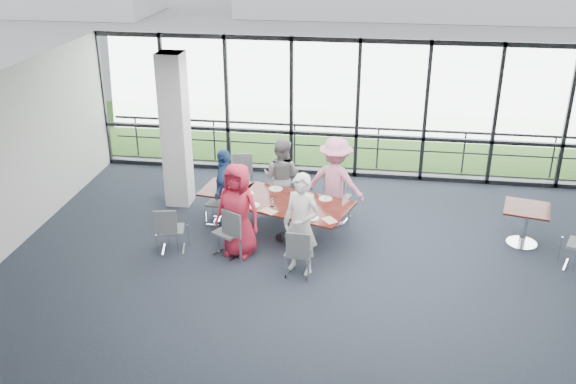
# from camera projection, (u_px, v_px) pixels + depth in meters

# --- Properties ---
(floor) EXTENTS (12.00, 10.00, 0.02)m
(floor) POSITION_uv_depth(u_px,v_px,m) (338.00, 292.00, 10.51)
(floor) COLOR #202832
(floor) RESTS_ON ground
(ceiling) EXTENTS (12.00, 10.00, 0.04)m
(ceiling) POSITION_uv_depth(u_px,v_px,m) (346.00, 102.00, 9.20)
(ceiling) COLOR white
(ceiling) RESTS_ON ground
(curtain_wall_back) EXTENTS (12.00, 0.10, 3.20)m
(curtain_wall_back) POSITION_uv_depth(u_px,v_px,m) (358.00, 110.00, 14.37)
(curtain_wall_back) COLOR white
(curtain_wall_back) RESTS_ON ground
(structural_column) EXTENTS (0.50, 0.50, 3.20)m
(structural_column) POSITION_uv_depth(u_px,v_px,m) (176.00, 131.00, 13.05)
(structural_column) COLOR white
(structural_column) RESTS_ON ground
(apron) EXTENTS (80.00, 70.00, 0.02)m
(apron) POSITION_uv_depth(u_px,v_px,m) (363.00, 114.00, 19.55)
(apron) COLOR gray
(apron) RESTS_ON ground
(grass_strip) EXTENTS (80.00, 5.00, 0.01)m
(grass_strip) POSITION_uv_depth(u_px,v_px,m) (360.00, 135.00, 17.73)
(grass_strip) COLOR #255719
(grass_strip) RESTS_ON ground
(guard_rail) EXTENTS (12.00, 0.06, 0.06)m
(guard_rail) POSITION_uv_depth(u_px,v_px,m) (357.00, 147.00, 15.36)
(guard_rail) COLOR #2D2D33
(guard_rail) RESTS_ON ground
(main_table) EXTENTS (2.47, 1.84, 0.75)m
(main_table) POSITION_uv_depth(u_px,v_px,m) (290.00, 208.00, 11.93)
(main_table) COLOR #3E0A08
(main_table) RESTS_ON ground
(side_table_left) EXTENTS (1.01, 1.01, 0.75)m
(side_table_left) POSITION_uv_depth(u_px,v_px,m) (226.00, 193.00, 12.55)
(side_table_left) COLOR #3E0A08
(side_table_left) RESTS_ON ground
(side_table_right) EXTENTS (0.95, 0.95, 0.75)m
(side_table_right) POSITION_uv_depth(u_px,v_px,m) (526.00, 214.00, 11.74)
(side_table_right) COLOR #3E0A08
(side_table_right) RESTS_ON ground
(diner_near_left) EXTENTS (0.96, 0.75, 1.74)m
(diner_near_left) POSITION_uv_depth(u_px,v_px,m) (238.00, 210.00, 11.31)
(diner_near_left) COLOR red
(diner_near_left) RESTS_ON ground
(diner_near_right) EXTENTS (0.79, 0.69, 1.80)m
(diner_near_right) POSITION_uv_depth(u_px,v_px,m) (301.00, 224.00, 10.75)
(diner_near_right) COLOR white
(diner_near_right) RESTS_ON ground
(diner_far_left) EXTENTS (0.88, 0.67, 1.62)m
(diner_far_left) POSITION_uv_depth(u_px,v_px,m) (281.00, 178.00, 12.84)
(diner_far_left) COLOR gray
(diner_far_left) RESTS_ON ground
(diner_far_right) EXTENTS (1.29, 0.93, 1.80)m
(diner_far_right) POSITION_uv_depth(u_px,v_px,m) (335.00, 182.00, 12.40)
(diner_far_right) COLOR pink
(diner_far_right) RESTS_ON ground
(diner_end) EXTENTS (0.65, 1.00, 1.59)m
(diner_end) POSITION_uv_depth(u_px,v_px,m) (226.00, 188.00, 12.41)
(diner_end) COLOR #2B4E8B
(diner_end) RESTS_ON ground
(chair_main_nl) EXTENTS (0.61, 0.61, 0.92)m
(chair_main_nl) POSITION_uv_depth(u_px,v_px,m) (229.00, 232.00, 11.45)
(chair_main_nl) COLOR slate
(chair_main_nl) RESTS_ON ground
(chair_main_nr) EXTENTS (0.45, 0.45, 0.87)m
(chair_main_nr) POSITION_uv_depth(u_px,v_px,m) (298.00, 252.00, 10.82)
(chair_main_nr) COLOR slate
(chair_main_nr) RESTS_ON ground
(chair_main_fl) EXTENTS (0.60, 0.60, 0.92)m
(chair_main_fl) POSITION_uv_depth(u_px,v_px,m) (292.00, 192.00, 13.03)
(chair_main_fl) COLOR slate
(chair_main_fl) RESTS_ON ground
(chair_main_fr) EXTENTS (0.60, 0.60, 0.97)m
(chair_main_fr) POSITION_uv_depth(u_px,v_px,m) (337.00, 198.00, 12.73)
(chair_main_fr) COLOR slate
(chair_main_fr) RESTS_ON ground
(chair_main_end) EXTENTS (0.48, 0.48, 0.86)m
(chair_main_end) POSITION_uv_depth(u_px,v_px,m) (219.00, 203.00, 12.64)
(chair_main_end) COLOR slate
(chair_main_end) RESTS_ON ground
(chair_spare_la) EXTENTS (0.51, 0.51, 0.86)m
(chair_spare_la) POSITION_uv_depth(u_px,v_px,m) (172.00, 229.00, 11.60)
(chair_spare_la) COLOR slate
(chair_spare_la) RESTS_ON ground
(chair_spare_lb) EXTENTS (0.51, 0.51, 0.91)m
(chair_spare_lb) POSITION_uv_depth(u_px,v_px,m) (239.00, 178.00, 13.73)
(chair_spare_lb) COLOR slate
(chair_spare_lb) RESTS_ON ground
(plate_nl) EXTENTS (0.27, 0.27, 0.01)m
(plate_nl) POSITION_uv_depth(u_px,v_px,m) (253.00, 205.00, 11.76)
(plate_nl) COLOR white
(plate_nl) RESTS_ON main_table
(plate_nr) EXTENTS (0.24, 0.24, 0.01)m
(plate_nr) POSITION_uv_depth(u_px,v_px,m) (312.00, 218.00, 11.27)
(plate_nr) COLOR white
(plate_nr) RESTS_ON main_table
(plate_fl) EXTENTS (0.28, 0.28, 0.01)m
(plate_fl) POSITION_uv_depth(u_px,v_px,m) (276.00, 189.00, 12.46)
(plate_fl) COLOR white
(plate_fl) RESTS_ON main_table
(plate_fr) EXTENTS (0.26, 0.26, 0.01)m
(plate_fr) POSITION_uv_depth(u_px,v_px,m) (326.00, 199.00, 12.03)
(plate_fr) COLOR white
(plate_fr) RESTS_ON main_table
(plate_end) EXTENTS (0.27, 0.27, 0.01)m
(plate_end) POSITION_uv_depth(u_px,v_px,m) (247.00, 194.00, 12.25)
(plate_end) COLOR white
(plate_end) RESTS_ON main_table
(tumbler_a) EXTENTS (0.08, 0.08, 0.15)m
(tumbler_a) POSITION_uv_depth(u_px,v_px,m) (272.00, 202.00, 11.72)
(tumbler_a) COLOR white
(tumbler_a) RESTS_ON main_table
(tumbler_b) EXTENTS (0.07, 0.07, 0.14)m
(tumbler_b) POSITION_uv_depth(u_px,v_px,m) (304.00, 208.00, 11.53)
(tumbler_b) COLOR white
(tumbler_b) RESTS_ON main_table
(tumbler_c) EXTENTS (0.07, 0.07, 0.13)m
(tumbler_c) POSITION_uv_depth(u_px,v_px,m) (300.00, 194.00, 12.07)
(tumbler_c) COLOR white
(tumbler_c) RESTS_ON main_table
(tumbler_d) EXTENTS (0.07, 0.07, 0.15)m
(tumbler_d) POSITION_uv_depth(u_px,v_px,m) (248.00, 195.00, 12.01)
(tumbler_d) COLOR white
(tumbler_d) RESTS_ON main_table
(menu_a) EXTENTS (0.36, 0.32, 0.00)m
(menu_a) POSITION_uv_depth(u_px,v_px,m) (269.00, 211.00, 11.55)
(menu_a) COLOR beige
(menu_a) RESTS_ON main_table
(menu_b) EXTENTS (0.32, 0.34, 0.00)m
(menu_b) POSITION_uv_depth(u_px,v_px,m) (330.00, 220.00, 11.22)
(menu_b) COLOR beige
(menu_b) RESTS_ON main_table
(menu_c) EXTENTS (0.32, 0.25, 0.00)m
(menu_c) POSITION_uv_depth(u_px,v_px,m) (305.00, 195.00, 12.18)
(menu_c) COLOR beige
(menu_c) RESTS_ON main_table
(condiment_caddy) EXTENTS (0.10, 0.07, 0.04)m
(condiment_caddy) POSITION_uv_depth(u_px,v_px,m) (293.00, 201.00, 11.91)
(condiment_caddy) COLOR black
(condiment_caddy) RESTS_ON main_table
(ketchup_bottle) EXTENTS (0.06, 0.06, 0.18)m
(ketchup_bottle) POSITION_uv_depth(u_px,v_px,m) (292.00, 196.00, 11.93)
(ketchup_bottle) COLOR #991D05
(ketchup_bottle) RESTS_ON main_table
(green_bottle) EXTENTS (0.05, 0.05, 0.20)m
(green_bottle) POSITION_uv_depth(u_px,v_px,m) (296.00, 197.00, 11.87)
(green_bottle) COLOR #267439
(green_bottle) RESTS_ON main_table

